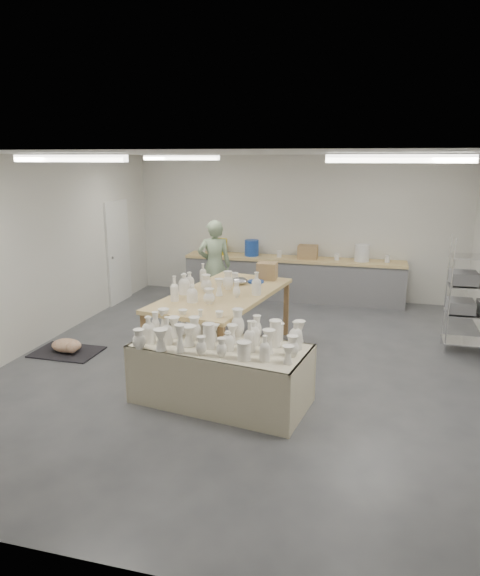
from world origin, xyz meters
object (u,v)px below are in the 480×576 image
(drying_table, at_px, (221,369))
(red_stool, at_px, (219,292))
(work_table, at_px, (224,292))
(potter, at_px, (215,266))

(drying_table, distance_m, red_stool, 4.23)
(drying_table, relative_size, work_table, 0.81)
(drying_table, distance_m, work_table, 1.74)
(potter, relative_size, red_stool, 4.71)
(work_table, height_order, red_stool, work_table)
(drying_table, distance_m, potter, 3.99)
(potter, distance_m, red_stool, 0.66)
(work_table, bearing_deg, potter, 120.72)
(potter, bearing_deg, drying_table, 89.91)
(drying_table, bearing_deg, work_table, 113.92)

